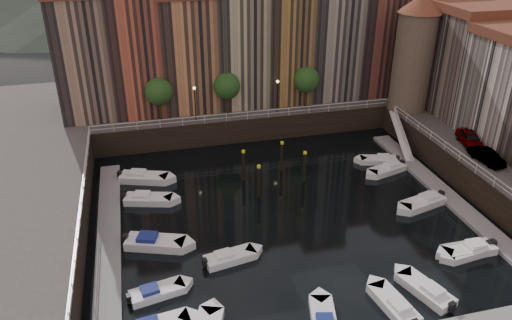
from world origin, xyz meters
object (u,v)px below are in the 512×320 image
object	(u,v)px
boat_left_2	(154,243)
car_a	(470,139)
gangway	(401,133)
boat_left_1	(156,292)
mooring_pilings	(272,168)
car_b	(487,157)
corner_tower	(414,52)

from	to	relation	value
boat_left_2	car_a	xyz separation A→B (m)	(33.55, 5.58, 3.34)
gangway	boat_left_1	distance (m)	35.08
mooring_pilings	car_a	world-z (taller)	car_a
car_a	car_b	distance (m)	4.03
gangway	boat_left_1	xyz separation A→B (m)	(-29.80, -18.44, -1.59)
corner_tower	gangway	world-z (taller)	corner_tower
corner_tower	boat_left_2	bearing A→B (deg)	-152.53
boat_left_1	corner_tower	bearing A→B (deg)	23.50
boat_left_2	boat_left_1	bearing A→B (deg)	-72.56
gangway	mooring_pilings	xyz separation A→B (m)	(-16.87, -4.12, -0.27)
gangway	boat_left_1	size ratio (longest dim) A/B	1.91
corner_tower	car_a	world-z (taller)	corner_tower
boat_left_1	car_b	size ratio (longest dim) A/B	1.11
boat_left_2	car_b	distance (m)	32.94
corner_tower	boat_left_1	xyz separation A→B (m)	(-32.70, -22.94, -9.86)
corner_tower	gangway	size ratio (longest dim) A/B	1.66
mooring_pilings	gangway	bearing A→B (deg)	13.74
boat_left_1	car_b	world-z (taller)	car_b
car_a	car_b	xyz separation A→B (m)	(-0.81, -3.95, -0.10)
corner_tower	car_b	distance (m)	16.58
corner_tower	gangway	distance (m)	9.86
gangway	mooring_pilings	bearing A→B (deg)	-166.26
mooring_pilings	boat_left_2	bearing A→B (deg)	-146.96
boat_left_2	mooring_pilings	bearing A→B (deg)	53.03
mooring_pilings	boat_left_1	bearing A→B (deg)	-132.11
corner_tower	car_a	bearing A→B (deg)	-84.35
gangway	car_a	distance (m)	8.10
boat_left_1	boat_left_2	size ratio (longest dim) A/B	0.81
gangway	mooring_pilings	size ratio (longest dim) A/B	1.30
gangway	car_a	xyz separation A→B (m)	(4.02, -6.79, 1.83)
car_a	mooring_pilings	bearing A→B (deg)	-173.77
boat_left_2	car_b	xyz separation A→B (m)	(32.74, 1.63, 3.24)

